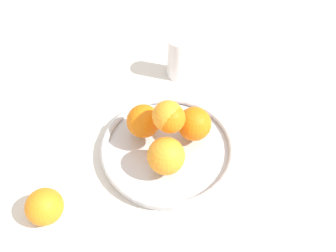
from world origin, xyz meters
The scene contains 5 objects.
ground_plane centered at (0.00, 0.00, 0.00)m, with size 4.00×4.00×0.00m, color silver.
fruit_bowl centered at (0.00, 0.00, 0.02)m, with size 0.32×0.32×0.03m.
orange_pile centered at (0.00, 0.00, 0.09)m, with size 0.18×0.19×0.13m.
stray_orange centered at (0.09, 0.28, 0.04)m, with size 0.08×0.08×0.08m, color orange.
drinking_glass centered at (0.16, -0.23, 0.06)m, with size 0.06×0.06×0.13m, color white.
Camera 1 is at (-0.29, 0.35, 0.65)m, focal length 35.00 mm.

